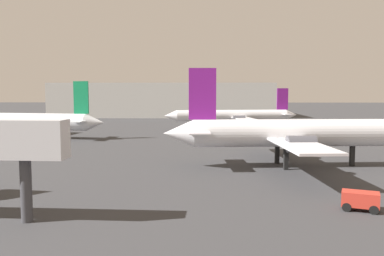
{
  "coord_description": "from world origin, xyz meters",
  "views": [
    {
      "loc": [
        2.51,
        -6.17,
        8.07
      ],
      "look_at": [
        0.9,
        51.01,
        2.9
      ],
      "focal_mm": 37.52,
      "sensor_mm": 36.0,
      "label": 1
    }
  ],
  "objects_px": {
    "airplane_on_taxiway": "(289,133)",
    "airplane_far_left": "(234,115)",
    "baggage_cart": "(360,200)",
    "airplane_distant": "(25,121)"
  },
  "relations": [
    {
      "from": "airplane_distant",
      "to": "baggage_cart",
      "type": "relative_size",
      "value": 11.13
    },
    {
      "from": "airplane_on_taxiway",
      "to": "airplane_distant",
      "type": "height_order",
      "value": "airplane_on_taxiway"
    },
    {
      "from": "airplane_distant",
      "to": "airplane_far_left",
      "type": "xyz_separation_m",
      "value": [
        37.78,
        16.8,
        0.12
      ]
    },
    {
      "from": "airplane_on_taxiway",
      "to": "airplane_far_left",
      "type": "relative_size",
      "value": 0.96
    },
    {
      "from": "airplane_on_taxiway",
      "to": "baggage_cart",
      "type": "height_order",
      "value": "airplane_on_taxiway"
    },
    {
      "from": "airplane_distant",
      "to": "airplane_far_left",
      "type": "relative_size",
      "value": 1.04
    },
    {
      "from": "airplane_far_left",
      "to": "baggage_cart",
      "type": "bearing_deg",
      "value": 84.69
    },
    {
      "from": "airplane_on_taxiway",
      "to": "airplane_far_left",
      "type": "bearing_deg",
      "value": 89.59
    },
    {
      "from": "airplane_on_taxiway",
      "to": "baggage_cart",
      "type": "xyz_separation_m",
      "value": [
        1.5,
        -16.24,
        -2.89
      ]
    },
    {
      "from": "airplane_on_taxiway",
      "to": "baggage_cart",
      "type": "distance_m",
      "value": 16.56
    }
  ]
}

